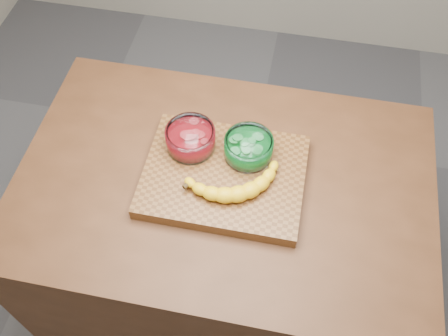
# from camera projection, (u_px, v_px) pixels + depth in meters

# --- Properties ---
(ground) EXTENTS (3.50, 3.50, 0.00)m
(ground) POSITION_uv_depth(u_px,v_px,m) (224.00, 294.00, 2.17)
(ground) COLOR #5C5C61
(ground) RESTS_ON ground
(counter) EXTENTS (1.20, 0.80, 0.90)m
(counter) POSITION_uv_depth(u_px,v_px,m) (224.00, 249.00, 1.80)
(counter) COLOR #502D18
(counter) RESTS_ON ground
(cutting_board) EXTENTS (0.45, 0.35, 0.04)m
(cutting_board) POSITION_uv_depth(u_px,v_px,m) (224.00, 176.00, 1.41)
(cutting_board) COLOR brown
(cutting_board) RESTS_ON counter
(bowl_red) EXTENTS (0.14, 0.14, 0.07)m
(bowl_red) POSITION_uv_depth(u_px,v_px,m) (191.00, 139.00, 1.42)
(bowl_red) COLOR white
(bowl_red) RESTS_ON cutting_board
(bowl_green) EXTENTS (0.14, 0.14, 0.06)m
(bowl_green) POSITION_uv_depth(u_px,v_px,m) (249.00, 148.00, 1.41)
(bowl_green) COLOR white
(bowl_green) RESTS_ON cutting_board
(banana) EXTENTS (0.28, 0.19, 0.04)m
(banana) POSITION_uv_depth(u_px,v_px,m) (232.00, 178.00, 1.36)
(banana) COLOR yellow
(banana) RESTS_ON cutting_board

